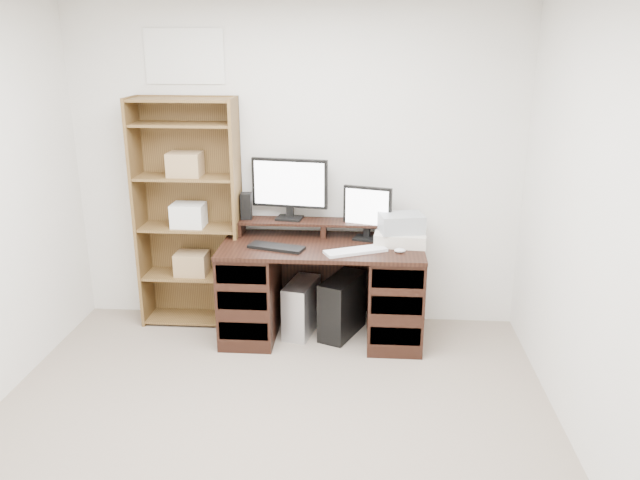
# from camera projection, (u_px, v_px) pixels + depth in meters

# --- Properties ---
(room) EXTENTS (3.54, 4.04, 2.54)m
(room) POSITION_uv_depth(u_px,v_px,m) (249.00, 251.00, 2.94)
(room) COLOR gray
(room) RESTS_ON ground
(desk) EXTENTS (1.50, 0.70, 0.75)m
(desk) POSITION_uv_depth(u_px,v_px,m) (322.00, 289.00, 4.75)
(desk) COLOR black
(desk) RESTS_ON ground
(riser_shelf) EXTENTS (1.40, 0.22, 0.12)m
(riser_shelf) POSITION_uv_depth(u_px,v_px,m) (324.00, 224.00, 4.81)
(riser_shelf) COLOR black
(riser_shelf) RESTS_ON desk
(monitor_wide) EXTENTS (0.59, 0.18, 0.47)m
(monitor_wide) POSITION_uv_depth(u_px,v_px,m) (290.00, 186.00, 4.78)
(monitor_wide) COLOR black
(monitor_wide) RESTS_ON riser_shelf
(monitor_small) EXTENTS (0.36, 0.18, 0.41)m
(monitor_small) POSITION_uv_depth(u_px,v_px,m) (367.00, 211.00, 4.69)
(monitor_small) COLOR black
(monitor_small) RESTS_ON desk
(speaker) EXTENTS (0.09, 0.09, 0.21)m
(speaker) POSITION_uv_depth(u_px,v_px,m) (246.00, 206.00, 4.82)
(speaker) COLOR black
(speaker) RESTS_ON riser_shelf
(keyboard_black) EXTENTS (0.43, 0.25, 0.02)m
(keyboard_black) POSITION_uv_depth(u_px,v_px,m) (276.00, 247.00, 4.53)
(keyboard_black) COLOR black
(keyboard_black) RESTS_ON desk
(keyboard_white) EXTENTS (0.47, 0.31, 0.02)m
(keyboard_white) POSITION_uv_depth(u_px,v_px,m) (356.00, 251.00, 4.45)
(keyboard_white) COLOR white
(keyboard_white) RESTS_ON desk
(mouse) EXTENTS (0.09, 0.07, 0.03)m
(mouse) POSITION_uv_depth(u_px,v_px,m) (400.00, 250.00, 4.45)
(mouse) COLOR silver
(mouse) RESTS_ON desk
(printer) EXTENTS (0.40, 0.32, 0.09)m
(printer) POSITION_uv_depth(u_px,v_px,m) (401.00, 238.00, 4.63)
(printer) COLOR beige
(printer) RESTS_ON desk
(basket) EXTENTS (0.35, 0.28, 0.14)m
(basket) POSITION_uv_depth(u_px,v_px,m) (401.00, 223.00, 4.59)
(basket) COLOR #979CA1
(basket) RESTS_ON printer
(tower_silver) EXTENTS (0.28, 0.45, 0.42)m
(tower_silver) POSITION_uv_depth(u_px,v_px,m) (302.00, 307.00, 4.86)
(tower_silver) COLOR silver
(tower_silver) RESTS_ON ground
(tower_black) EXTENTS (0.37, 0.51, 0.47)m
(tower_black) POSITION_uv_depth(u_px,v_px,m) (342.00, 306.00, 4.83)
(tower_black) COLOR black
(tower_black) RESTS_ON ground
(bookshelf) EXTENTS (0.80, 0.30, 1.80)m
(bookshelf) POSITION_uv_depth(u_px,v_px,m) (189.00, 212.00, 4.86)
(bookshelf) COLOR brown
(bookshelf) RESTS_ON ground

